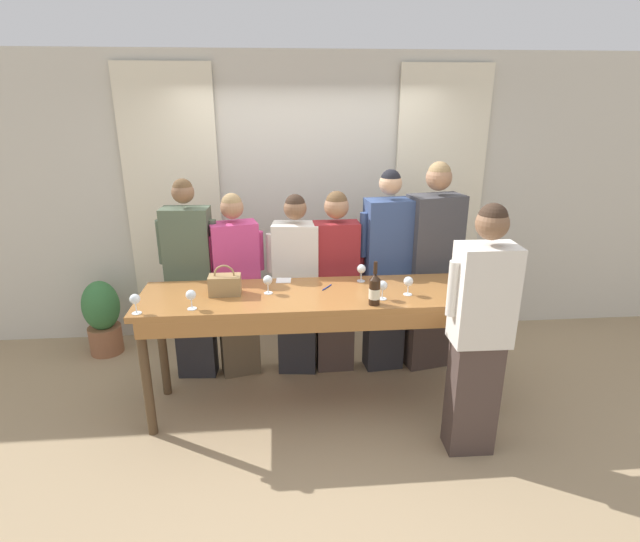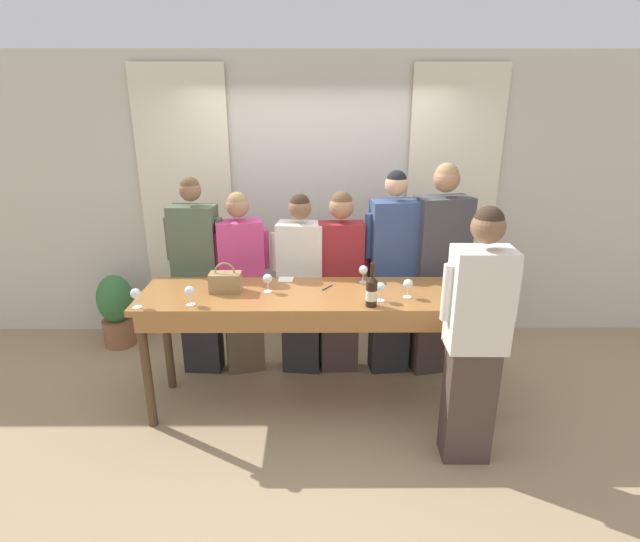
# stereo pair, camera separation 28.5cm
# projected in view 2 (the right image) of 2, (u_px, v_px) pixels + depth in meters

# --- Properties ---
(ground_plane) EXTENTS (18.00, 18.00, 0.00)m
(ground_plane) POSITION_uv_depth(u_px,v_px,m) (320.00, 404.00, 4.11)
(ground_plane) COLOR tan
(wall_back) EXTENTS (12.00, 0.06, 2.80)m
(wall_back) POSITION_uv_depth(u_px,v_px,m) (319.00, 201.00, 5.00)
(wall_back) COLOR beige
(wall_back) RESTS_ON ground_plane
(curtain_panel_left) EXTENTS (0.89, 0.03, 2.69)m
(curtain_panel_left) POSITION_uv_depth(u_px,v_px,m) (188.00, 208.00, 4.95)
(curtain_panel_left) COLOR #EFE5C6
(curtain_panel_left) RESTS_ON ground_plane
(curtain_panel_right) EXTENTS (0.89, 0.03, 2.69)m
(curtain_panel_right) POSITION_uv_depth(u_px,v_px,m) (451.00, 208.00, 4.96)
(curtain_panel_right) COLOR #EFE5C6
(curtain_panel_right) RESTS_ON ground_plane
(tasting_bar) EXTENTS (2.72, 0.69, 0.99)m
(tasting_bar) POSITION_uv_depth(u_px,v_px,m) (320.00, 307.00, 3.79)
(tasting_bar) COLOR #9E6633
(tasting_bar) RESTS_ON ground_plane
(wine_bottle) EXTENTS (0.08, 0.08, 0.32)m
(wine_bottle) POSITION_uv_depth(u_px,v_px,m) (372.00, 291.00, 3.50)
(wine_bottle) COLOR black
(wine_bottle) RESTS_ON tasting_bar
(handbag) EXTENTS (0.24, 0.14, 0.23)m
(handbag) POSITION_uv_depth(u_px,v_px,m) (225.00, 282.00, 3.78)
(handbag) COLOR #997A4C
(handbag) RESTS_ON tasting_bar
(wine_glass_front_left) EXTENTS (0.07, 0.07, 0.14)m
(wine_glass_front_left) POSITION_uv_depth(u_px,v_px,m) (408.00, 285.00, 3.66)
(wine_glass_front_left) COLOR white
(wine_glass_front_left) RESTS_ON tasting_bar
(wine_glass_front_mid) EXTENTS (0.07, 0.07, 0.14)m
(wine_glass_front_mid) POSITION_uv_depth(u_px,v_px,m) (268.00, 279.00, 3.76)
(wine_glass_front_mid) COLOR white
(wine_glass_front_mid) RESTS_ON tasting_bar
(wine_glass_front_right) EXTENTS (0.07, 0.07, 0.14)m
(wine_glass_front_right) POSITION_uv_depth(u_px,v_px,m) (363.00, 270.00, 3.95)
(wine_glass_front_right) COLOR white
(wine_glass_front_right) RESTS_ON tasting_bar
(wine_glass_center_left) EXTENTS (0.07, 0.07, 0.14)m
(wine_glass_center_left) POSITION_uv_depth(u_px,v_px,m) (381.00, 288.00, 3.59)
(wine_glass_center_left) COLOR white
(wine_glass_center_left) RESTS_ON tasting_bar
(wine_glass_center_mid) EXTENTS (0.07, 0.07, 0.14)m
(wine_glass_center_mid) POSITION_uv_depth(u_px,v_px,m) (190.00, 292.00, 3.53)
(wine_glass_center_mid) COLOR white
(wine_glass_center_mid) RESTS_ON tasting_bar
(wine_glass_center_right) EXTENTS (0.07, 0.07, 0.14)m
(wine_glass_center_right) POSITION_uv_depth(u_px,v_px,m) (136.00, 294.00, 3.48)
(wine_glass_center_right) COLOR white
(wine_glass_center_right) RESTS_ON tasting_bar
(napkin) EXTENTS (0.13, 0.13, 0.00)m
(napkin) POSITION_uv_depth(u_px,v_px,m) (286.00, 279.00, 4.05)
(napkin) COLOR white
(napkin) RESTS_ON tasting_bar
(pen) EXTENTS (0.08, 0.12, 0.01)m
(pen) POSITION_uv_depth(u_px,v_px,m) (327.00, 288.00, 3.87)
(pen) COLOR #193399
(pen) RESTS_ON tasting_bar
(guest_olive_jacket) EXTENTS (0.50, 0.24, 1.77)m
(guest_olive_jacket) POSITION_uv_depth(u_px,v_px,m) (197.00, 276.00, 4.34)
(guest_olive_jacket) COLOR #28282D
(guest_olive_jacket) RESTS_ON ground_plane
(guest_pink_top) EXTENTS (0.50, 0.31, 1.65)m
(guest_pink_top) POSITION_uv_depth(u_px,v_px,m) (242.00, 283.00, 4.36)
(guest_pink_top) COLOR brown
(guest_pink_top) RESTS_ON ground_plane
(guest_cream_sweater) EXTENTS (0.51, 0.28, 1.63)m
(guest_cream_sweater) POSITION_uv_depth(u_px,v_px,m) (301.00, 284.00, 4.37)
(guest_cream_sweater) COLOR #28282D
(guest_cream_sweater) RESTS_ON ground_plane
(guest_striped_shirt) EXTENTS (0.50, 0.22, 1.65)m
(guest_striped_shirt) POSITION_uv_depth(u_px,v_px,m) (340.00, 280.00, 4.36)
(guest_striped_shirt) COLOR #473833
(guest_striped_shirt) RESTS_ON ground_plane
(guest_navy_coat) EXTENTS (0.51, 0.28, 1.83)m
(guest_navy_coat) POSITION_uv_depth(u_px,v_px,m) (392.00, 273.00, 4.34)
(guest_navy_coat) COLOR #28282D
(guest_navy_coat) RESTS_ON ground_plane
(guest_beige_cap) EXTENTS (0.57, 0.35, 1.89)m
(guest_beige_cap) POSITION_uv_depth(u_px,v_px,m) (439.00, 270.00, 4.33)
(guest_beige_cap) COLOR #473833
(guest_beige_cap) RESTS_ON ground_plane
(host_pouring) EXTENTS (0.49, 0.26, 1.78)m
(host_pouring) POSITION_uv_depth(u_px,v_px,m) (476.00, 337.00, 3.22)
(host_pouring) COLOR #473833
(host_pouring) RESTS_ON ground_plane
(potted_plant) EXTENTS (0.34, 0.34, 0.74)m
(potted_plant) POSITION_uv_depth(u_px,v_px,m) (116.00, 309.00, 4.97)
(potted_plant) COLOR #935B3D
(potted_plant) RESTS_ON ground_plane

